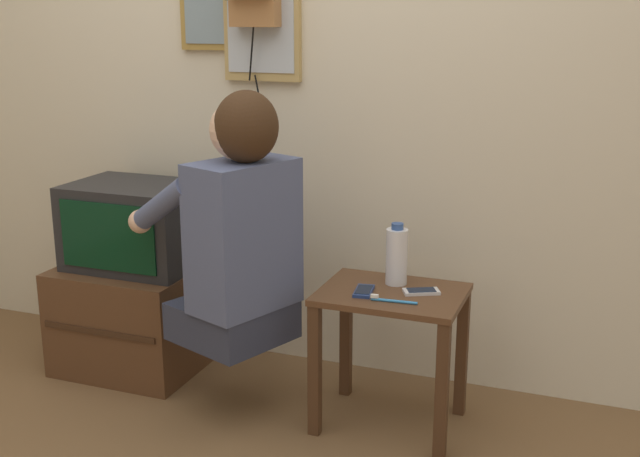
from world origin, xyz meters
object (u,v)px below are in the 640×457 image
(television, at_px, (136,225))
(water_bottle, at_px, (397,256))
(person, at_px, (238,226))
(cell_phone_held, at_px, (364,291))
(cell_phone_spare, at_px, (421,291))
(framed_picture, at_px, (218,4))
(toothbrush, at_px, (390,300))

(television, relative_size, water_bottle, 2.31)
(person, xyz_separation_m, water_bottle, (0.52, 0.22, -0.11))
(cell_phone_held, bearing_deg, person, -177.64)
(cell_phone_spare, bearing_deg, framed_picture, -138.79)
(water_bottle, bearing_deg, cell_phone_held, -120.20)
(cell_phone_spare, relative_size, toothbrush, 0.86)
(person, xyz_separation_m, television, (-0.60, 0.25, -0.11))
(framed_picture, xyz_separation_m, toothbrush, (0.89, -0.52, -0.97))
(television, bearing_deg, person, -23.01)
(framed_picture, xyz_separation_m, cell_phone_spare, (0.97, -0.39, -0.97))
(person, bearing_deg, toothbrush, -66.26)
(water_bottle, bearing_deg, cell_phone_spare, -31.44)
(toothbrush, bearing_deg, water_bottle, 5.31)
(cell_phone_held, distance_m, water_bottle, 0.18)
(television, height_order, toothbrush, television)
(person, distance_m, framed_picture, 0.99)
(person, height_order, toothbrush, person)
(cell_phone_spare, bearing_deg, water_bottle, -148.17)
(person, xyz_separation_m, toothbrush, (0.55, 0.03, -0.21))
(cell_phone_held, distance_m, toothbrush, 0.13)
(person, bearing_deg, framed_picture, 53.16)
(cell_phone_spare, xyz_separation_m, toothbrush, (-0.08, -0.13, 0.00))
(framed_picture, bearing_deg, television, -131.34)
(framed_picture, bearing_deg, cell_phone_held, -30.48)
(cell_phone_spare, bearing_deg, toothbrush, -57.71)
(television, xyz_separation_m, water_bottle, (1.11, -0.03, 0.00))
(framed_picture, relative_size, water_bottle, 1.62)
(framed_picture, bearing_deg, cell_phone_spare, -22.05)
(water_bottle, bearing_deg, framed_picture, 159.26)
(television, relative_size, toothbrush, 3.23)
(television, height_order, water_bottle, television)
(cell_phone_spare, height_order, toothbrush, toothbrush)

